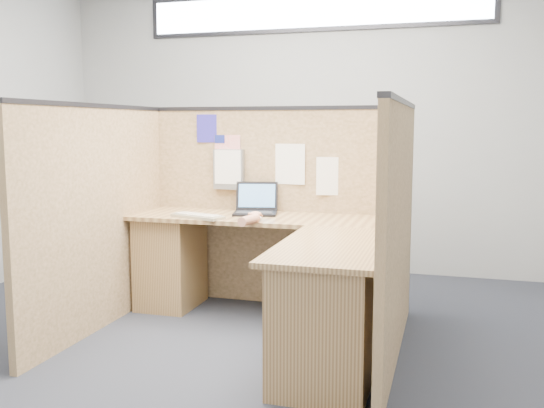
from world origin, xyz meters
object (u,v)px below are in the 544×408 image
(keyboard, at_px, (198,216))
(mouse, at_px, (255,218))
(l_desk, at_px, (273,276))
(laptop, at_px, (258,206))

(keyboard, distance_m, mouse, 0.43)
(l_desk, bearing_deg, laptop, 117.54)
(laptop, xyz_separation_m, mouse, (0.09, -0.33, -0.04))
(laptop, xyz_separation_m, keyboard, (-0.34, -0.33, -0.04))
(laptop, bearing_deg, mouse, -87.59)
(l_desk, xyz_separation_m, laptop, (-0.27, 0.52, 0.39))
(l_desk, height_order, mouse, mouse)
(laptop, distance_m, keyboard, 0.48)
(l_desk, xyz_separation_m, keyboard, (-0.61, 0.19, 0.35))
(l_desk, relative_size, keyboard, 4.56)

